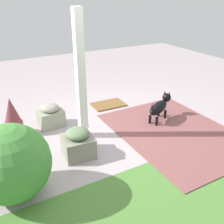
# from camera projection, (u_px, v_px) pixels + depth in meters

# --- Properties ---
(ground_plane) EXTENTS (12.00, 12.00, 0.00)m
(ground_plane) POSITION_uv_depth(u_px,v_px,m) (109.00, 133.00, 4.37)
(ground_plane) COLOR #AEA0A4
(brick_path) EXTENTS (1.80, 2.40, 0.02)m
(brick_path) POSITION_uv_depth(u_px,v_px,m) (175.00, 132.00, 4.39)
(brick_path) COLOR #844D4C
(brick_path) RESTS_ON ground
(porch_pillar) EXTENTS (0.13, 0.13, 2.02)m
(porch_pillar) POSITION_uv_depth(u_px,v_px,m) (81.00, 78.00, 3.86)
(porch_pillar) COLOR white
(porch_pillar) RESTS_ON ground
(stone_planter_nearest) EXTENTS (0.45, 0.36, 0.43)m
(stone_planter_nearest) POSITION_uv_depth(u_px,v_px,m) (51.00, 116.00, 4.51)
(stone_planter_nearest) COLOR gray
(stone_planter_nearest) RESTS_ON ground
(stone_planter_mid) EXTENTS (0.46, 0.45, 0.44)m
(stone_planter_mid) POSITION_uv_depth(u_px,v_px,m) (78.00, 143.00, 3.71)
(stone_planter_mid) COLOR gray
(stone_planter_mid) RESTS_ON ground
(round_shrub) EXTENTS (0.91, 0.91, 0.91)m
(round_shrub) POSITION_uv_depth(u_px,v_px,m) (11.00, 163.00, 2.87)
(round_shrub) COLOR #448A39
(round_shrub) RESTS_ON ground
(terracotta_pot_spiky) EXTENTS (0.30, 0.30, 0.65)m
(terracotta_pot_spiky) POSITION_uv_depth(u_px,v_px,m) (12.00, 117.00, 4.22)
(terracotta_pot_spiky) COLOR #9E5741
(terracotta_pot_spiky) RESTS_ON ground
(dog) EXTENTS (0.69, 0.44, 0.49)m
(dog) POSITION_uv_depth(u_px,v_px,m) (160.00, 106.00, 4.67)
(dog) COLOR black
(dog) RESTS_ON ground
(doormat) EXTENTS (0.69, 0.47, 0.03)m
(doormat) POSITION_uv_depth(u_px,v_px,m) (108.00, 105.00, 5.41)
(doormat) COLOR brown
(doormat) RESTS_ON ground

